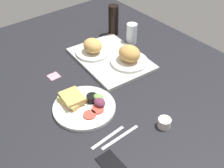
{
  "coord_description": "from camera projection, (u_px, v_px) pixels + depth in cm",
  "views": [
    {
      "loc": [
        81.63,
        -60.55,
        87.88
      ],
      "look_at": [
        2.0,
        3.0,
        4.0
      ],
      "focal_mm": 44.01,
      "sensor_mm": 36.0,
      "label": 1
    }
  ],
  "objects": [
    {
      "name": "knife",
      "position": [
        120.0,
        137.0,
        1.12
      ],
      "size": [
        1.71,
        19.02,
        0.5
      ],
      "primitive_type": "cube",
      "rotation": [
        0.0,
        0.0,
        1.59
      ],
      "color": "#B7B7BC",
      "rests_on": "ground_plane"
    },
    {
      "name": "cell_phone",
      "position": [
        114.0,
        167.0,
        1.01
      ],
      "size": [
        14.5,
        7.4,
        0.8
      ],
      "primitive_type": "cube",
      "rotation": [
        0.0,
        0.0,
        -0.01
      ],
      "color": "black",
      "rests_on": "ground_plane"
    },
    {
      "name": "serving_tray",
      "position": [
        111.0,
        59.0,
        1.54
      ],
      "size": [
        47.31,
        36.22,
        1.6
      ],
      "primitive_type": "cube",
      "rotation": [
        0.0,
        0.0,
        -0.07
      ],
      "color": "#B2B2AD",
      "rests_on": "ground_plane"
    },
    {
      "name": "drinking_glass",
      "position": [
        132.0,
        34.0,
        1.65
      ],
      "size": [
        6.33,
        6.33,
        12.65
      ],
      "primitive_type": "cylinder",
      "color": "silver",
      "rests_on": "ground_plane"
    },
    {
      "name": "sticky_note",
      "position": [
        54.0,
        76.0,
        1.43
      ],
      "size": [
        5.66,
        5.66,
        0.12
      ],
      "primitive_type": "cube",
      "rotation": [
        0.0,
        0.0,
        0.01
      ],
      "color": "pink",
      "rests_on": "ground_plane"
    },
    {
      "name": "soda_bottle",
      "position": [
        113.0,
        20.0,
        1.72
      ],
      "size": [
        6.4,
        6.4,
        19.36
      ],
      "primitive_type": "cylinder",
      "color": "black",
      "rests_on": "ground_plane"
    },
    {
      "name": "fork",
      "position": [
        108.0,
        137.0,
        1.11
      ],
      "size": [
        2.53,
        17.06,
        0.5
      ],
      "primitive_type": "cube",
      "rotation": [
        0.0,
        0.0,
        1.64
      ],
      "color": "#B7B7BC",
      "rests_on": "ground_plane"
    },
    {
      "name": "plate_with_salad",
      "position": [
        84.0,
        105.0,
        1.24
      ],
      "size": [
        28.38,
        28.38,
        5.4
      ],
      "color": "white",
      "rests_on": "ground_plane"
    },
    {
      "name": "bread_plate_near",
      "position": [
        93.0,
        48.0,
        1.55
      ],
      "size": [
        19.5,
        19.5,
        9.25
      ],
      "color": "white",
      "rests_on": "serving_tray"
    },
    {
      "name": "bread_plate_far",
      "position": [
        129.0,
        56.0,
        1.48
      ],
      "size": [
        20.53,
        20.53,
        9.99
      ],
      "color": "white",
      "rests_on": "serving_tray"
    },
    {
      "name": "ground_plane",
      "position": [
        105.0,
        93.0,
        1.35
      ],
      "size": [
        190.0,
        150.0,
        3.0
      ],
      "primitive_type": "cube",
      "color": "black"
    },
    {
      "name": "espresso_cup",
      "position": [
        164.0,
        123.0,
        1.15
      ],
      "size": [
        5.6,
        5.6,
        4.0
      ],
      "primitive_type": "cylinder",
      "color": "silver",
      "rests_on": "ground_plane"
    }
  ]
}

